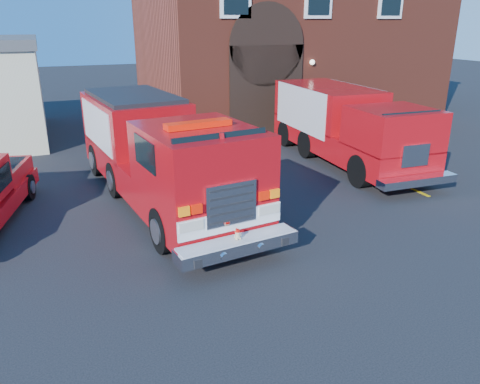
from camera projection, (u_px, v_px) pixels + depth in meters
name	position (u px, v px, depth m)	size (l,w,h in m)	color
ground	(223.00, 224.00, 12.24)	(100.00, 100.00, 0.00)	black
parking_stripe_near	(396.00, 182.00, 15.44)	(0.12, 3.00, 0.01)	#DBBC0B
parking_stripe_mid	(344.00, 159.00, 18.04)	(0.12, 3.00, 0.01)	#DBBC0B
parking_stripe_far	(305.00, 141.00, 20.64)	(0.12, 3.00, 0.01)	#DBBC0B
fire_station	(285.00, 35.00, 26.13)	(15.20, 10.20, 8.45)	maroon
fire_engine	(159.00, 152.00, 13.34)	(3.60, 9.55, 2.87)	black
secondary_truck	(345.00, 123.00, 17.27)	(2.92, 8.25, 2.64)	black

